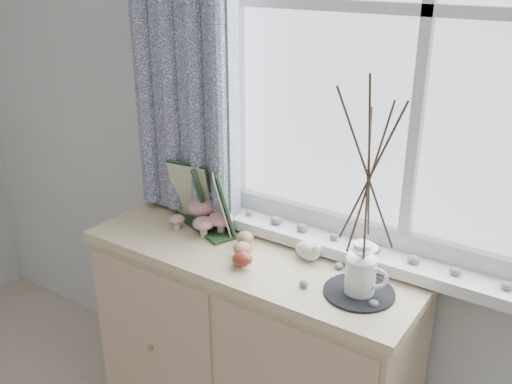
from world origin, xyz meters
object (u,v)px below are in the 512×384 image
Objects in this scene: botanical_book at (199,199)px; twig_pitcher at (369,170)px; toadstool_cluster at (205,214)px; sideboard at (252,352)px.

twig_pitcher reaches higher than botanical_book.
sideboard is at bearing -11.32° from toadstool_cluster.
toadstool_cluster is (0.02, 0.01, -0.06)m from botanical_book.
twig_pitcher is (0.42, -0.03, 0.82)m from sideboard.
twig_pitcher is at bearing -7.07° from toadstool_cluster.
toadstool_cluster is at bearing 150.01° from twig_pitcher.
twig_pitcher reaches higher than sideboard.
twig_pitcher is at bearing -4.62° from sideboard.
sideboard is 3.36× the size of botanical_book.
sideboard is 0.54m from toadstool_cluster.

